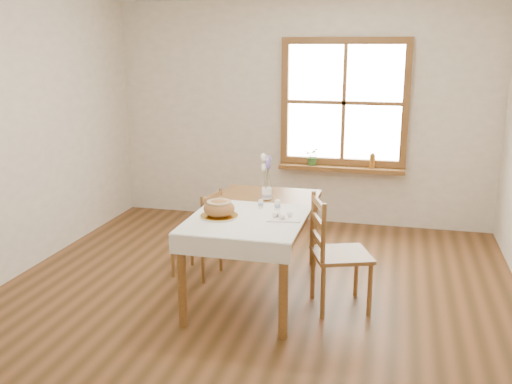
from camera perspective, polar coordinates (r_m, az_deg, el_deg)
ground at (r=4.81m, az=-0.89°, el=-11.33°), size 5.00×5.00×0.00m
room_walls at (r=4.34m, az=-0.98°, el=9.38°), size 4.60×5.10×2.65m
window at (r=6.71m, az=8.80°, el=8.82°), size 1.46×0.08×1.46m
window_sill at (r=6.75m, az=8.50°, el=2.34°), size 1.46×0.20×0.05m
dining_table at (r=4.83m, az=0.00°, el=-2.70°), size 0.90×1.60×0.75m
table_linen at (r=4.53m, az=-0.94°, el=-2.71°), size 0.91×0.99×0.01m
chair_left at (r=5.32m, az=-5.97°, el=-4.06°), size 0.47×0.46×0.81m
chair_right at (r=4.66m, az=8.54°, el=-6.03°), size 0.59×0.57×0.94m
bread_plate at (r=4.57m, az=-3.70°, el=-2.42°), size 0.36×0.36×0.02m
bread_loaf at (r=4.54m, az=-3.71°, el=-1.49°), size 0.25×0.25×0.14m
egg_napkin at (r=4.52m, az=2.80°, el=-2.59°), size 0.29×0.26×0.01m
eggs at (r=4.52m, az=2.80°, el=-2.25°), size 0.23×0.21×0.04m
salt_shaker at (r=4.79m, az=0.47°, el=-1.16°), size 0.05×0.05×0.08m
pepper_shaker at (r=4.73m, az=2.15°, el=-1.28°), size 0.05×0.05×0.10m
flower_vase at (r=5.09m, az=1.07°, el=-0.21°), size 0.11×0.11×0.10m
lavender_bouquet at (r=5.05m, az=1.08°, el=1.99°), size 0.16×0.16×0.30m
potted_plant at (r=6.77m, az=5.74°, el=3.39°), size 0.24×0.25×0.17m
amber_bottle at (r=6.71m, az=11.56°, el=3.12°), size 0.07×0.07×0.18m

